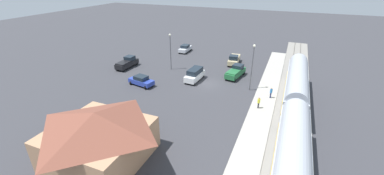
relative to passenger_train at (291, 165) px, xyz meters
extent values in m
plane|color=#38383D|center=(14.00, -18.96, -2.86)|extent=(200.00, 200.00, 0.00)
cube|color=gray|center=(0.00, -18.96, -2.77)|extent=(4.80, 70.00, 0.18)
cube|color=#59544C|center=(-0.72, -18.96, -2.62)|extent=(0.10, 70.00, 0.12)
cube|color=#59544C|center=(0.72, -18.96, -2.62)|extent=(0.10, 70.00, 0.12)
cube|color=#A8A399|center=(4.00, -18.96, -2.71)|extent=(3.20, 46.00, 0.30)
cube|color=#ADB2BC|center=(0.00, -17.54, -0.71)|extent=(2.90, 16.74, 3.70)
cube|color=gold|center=(1.46, -17.54, -1.01)|extent=(0.04, 15.40, 0.36)
cylinder|color=#ADB2BC|center=(0.00, -17.54, 1.04)|extent=(2.75, 16.07, 2.76)
cube|color=#ADB2BC|center=(0.00, 0.00, -0.71)|extent=(2.90, 16.74, 3.70)
cube|color=gold|center=(1.46, 0.00, -1.01)|extent=(0.04, 15.40, 0.36)
cylinder|color=#ADB2BC|center=(0.00, 0.00, 1.04)|extent=(2.75, 16.07, 2.76)
cube|color=tan|center=(18.00, 3.04, -1.05)|extent=(9.02, 8.58, 3.61)
pyramid|color=brown|center=(18.00, 3.04, 1.68)|extent=(9.82, 9.38, 1.85)
cube|color=#4C3323|center=(18.00, -1.28, -1.81)|extent=(1.10, 0.08, 2.10)
cylinder|color=#23284C|center=(3.28, -17.10, -2.13)|extent=(0.22, 0.22, 0.85)
cylinder|color=#2D72B7|center=(3.28, -17.10, -1.40)|extent=(0.36, 0.36, 0.62)
sphere|color=tan|center=(3.28, -17.10, -0.97)|extent=(0.24, 0.24, 0.24)
cylinder|color=#333338|center=(4.51, -13.20, -2.13)|extent=(0.22, 0.22, 0.85)
cylinder|color=yellow|center=(4.51, -13.20, -1.40)|extent=(0.36, 0.36, 0.62)
sphere|color=tan|center=(4.51, -13.20, -0.97)|extent=(0.24, 0.24, 0.24)
cube|color=silver|center=(25.47, -34.87, -2.14)|extent=(1.94, 4.54, 0.76)
cube|color=#19232D|center=(25.47, -34.87, -1.44)|extent=(1.67, 2.20, 0.64)
cylinder|color=black|center=(24.63, -33.18, -2.52)|extent=(0.22, 0.68, 0.68)
cylinder|color=black|center=(26.23, -33.15, -2.52)|extent=(0.22, 0.68, 0.68)
cylinder|color=black|center=(24.70, -36.58, -2.52)|extent=(0.22, 0.68, 0.68)
cylinder|color=black|center=(26.30, -36.55, -2.52)|extent=(0.22, 0.68, 0.68)
cube|color=black|center=(31.91, -20.23, -2.02)|extent=(2.10, 5.45, 0.92)
cube|color=#19232D|center=(31.88, -21.25, -1.14)|extent=(1.77, 1.77, 0.84)
cylinder|color=black|center=(32.71, -22.40, -2.48)|extent=(0.22, 0.76, 0.76)
cylinder|color=black|center=(30.99, -22.36, -2.48)|extent=(0.22, 0.76, 0.76)
cylinder|color=black|center=(32.83, -18.10, -2.48)|extent=(0.22, 0.76, 0.76)
cylinder|color=black|center=(31.11, -18.06, -2.48)|extent=(0.22, 0.76, 0.76)
cube|color=black|center=(31.93, -19.28, -1.46)|extent=(1.94, 3.02, 0.20)
cube|color=#283D9E|center=(24.36, -13.97, -2.14)|extent=(4.76, 2.64, 0.76)
cube|color=#19232D|center=(24.36, -13.97, -1.44)|extent=(2.42, 1.99, 0.64)
cylinder|color=black|center=(26.18, -13.50, -2.52)|extent=(0.22, 0.68, 0.68)
cylinder|color=black|center=(25.88, -15.07, -2.52)|extent=(0.22, 0.68, 0.68)
cylinder|color=black|center=(22.84, -12.87, -2.52)|extent=(0.22, 0.68, 0.68)
cylinder|color=black|center=(22.54, -14.45, -2.52)|extent=(0.22, 0.68, 0.68)
cube|color=#236638|center=(10.32, -23.81, -2.02)|extent=(2.87, 5.66, 0.92)
cube|color=#19232D|center=(10.14, -24.82, -1.14)|extent=(2.00, 2.00, 0.84)
cylinder|color=black|center=(10.79, -26.07, -2.48)|extent=(0.22, 0.76, 0.76)
cylinder|color=black|center=(9.10, -25.77, -2.48)|extent=(0.22, 0.76, 0.76)
cylinder|color=black|center=(11.55, -21.84, -2.48)|extent=(0.22, 0.76, 0.76)
cylinder|color=black|center=(9.85, -21.54, -2.48)|extent=(0.22, 0.76, 0.76)
cube|color=#236638|center=(10.49, -22.88, -1.46)|extent=(2.35, 3.25, 0.20)
cube|color=#C6B284|center=(12.29, -30.94, -2.02)|extent=(2.43, 5.55, 0.92)
cube|color=#19232D|center=(12.20, -29.91, -1.14)|extent=(1.87, 1.87, 0.84)
cylinder|color=black|center=(11.24, -28.87, -2.48)|extent=(0.22, 0.76, 0.76)
cylinder|color=black|center=(12.96, -28.72, -2.48)|extent=(0.22, 0.76, 0.76)
cylinder|color=black|center=(11.62, -33.15, -2.48)|extent=(0.22, 0.76, 0.76)
cylinder|color=black|center=(13.34, -33.00, -2.48)|extent=(0.22, 0.76, 0.76)
cube|color=#C6B284|center=(12.37, -31.88, -1.46)|extent=(2.12, 3.12, 0.20)
cube|color=white|center=(16.70, -19.44, -2.02)|extent=(2.25, 5.01, 1.00)
cube|color=#19232D|center=(16.69, -19.59, -1.08)|extent=(1.93, 3.53, 0.88)
cylinder|color=black|center=(15.95, -17.49, -2.52)|extent=(0.22, 0.68, 0.68)
cylinder|color=black|center=(17.67, -17.60, -2.52)|extent=(0.22, 0.68, 0.68)
cylinder|color=black|center=(15.73, -21.29, -2.52)|extent=(0.22, 0.68, 0.68)
cylinder|color=black|center=(17.44, -21.39, -2.52)|extent=(0.22, 0.68, 0.68)
cylinder|color=#515156|center=(6.80, -19.22, 0.80)|extent=(0.16, 0.16, 7.32)
sphere|color=#EAE5C6|center=(6.80, -19.22, 4.64)|extent=(0.44, 0.44, 0.44)
cylinder|color=#515156|center=(23.17, -22.84, 0.52)|extent=(0.16, 0.16, 6.76)
sphere|color=#EAE5C6|center=(23.17, -22.84, 4.08)|extent=(0.44, 0.44, 0.44)
camera|label=1|loc=(1.67, 17.77, 14.65)|focal=22.68mm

